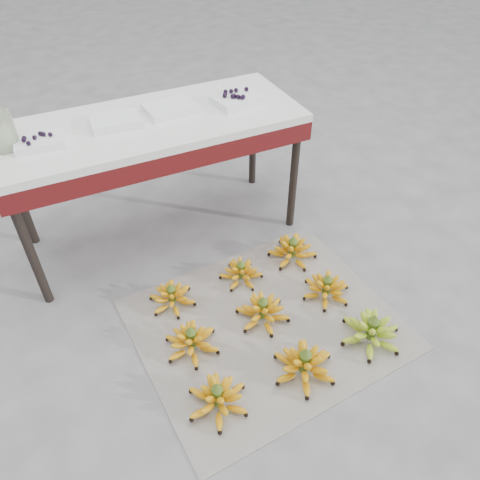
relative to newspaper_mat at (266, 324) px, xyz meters
name	(u,v)px	position (x,y,z in m)	size (l,w,h in m)	color
ground	(255,332)	(-0.08, -0.02, 0.00)	(60.00, 60.00, 0.00)	#5E5E60
newspaper_mat	(266,324)	(0.00, 0.00, 0.00)	(1.25, 1.05, 0.01)	silver
bunch_front_left	(218,398)	(-0.40, -0.30, 0.06)	(0.29, 0.29, 0.16)	yellow
bunch_front_center	(304,365)	(0.02, -0.32, 0.06)	(0.35, 0.35, 0.18)	yellow
bunch_front_right	(371,331)	(0.41, -0.30, 0.06)	(0.38, 0.38, 0.18)	olive
bunch_mid_left	(192,341)	(-0.39, 0.02, 0.06)	(0.29, 0.29, 0.16)	yellow
bunch_mid_center	(263,311)	(0.00, 0.04, 0.06)	(0.31, 0.31, 0.16)	yellow
bunch_mid_right	(326,288)	(0.38, 0.03, 0.06)	(0.32, 0.32, 0.16)	yellow
bunch_back_left	(172,297)	(-0.38, 0.33, 0.05)	(0.28, 0.28, 0.15)	yellow
bunch_back_center	(241,273)	(0.02, 0.34, 0.05)	(0.27, 0.27, 0.14)	yellow
bunch_back_right	(292,251)	(0.36, 0.36, 0.06)	(0.34, 0.34, 0.17)	yellow
vendor_table	(152,135)	(-0.22, 0.91, 0.67)	(1.58, 0.63, 0.76)	black
tray_far_left	(39,142)	(-0.77, 0.89, 0.78)	(0.24, 0.18, 0.06)	white
tray_left	(116,121)	(-0.39, 0.93, 0.78)	(0.26, 0.20, 0.04)	white
tray_right	(170,109)	(-0.10, 0.95, 0.78)	(0.27, 0.20, 0.04)	white
tray_far_right	(237,99)	(0.27, 0.89, 0.78)	(0.28, 0.22, 0.07)	white
glass_jar	(0,131)	(-0.92, 0.93, 0.84)	(0.14, 0.14, 0.17)	beige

